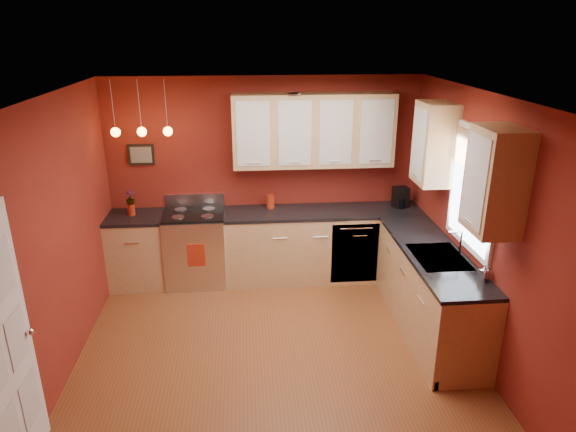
{
  "coord_description": "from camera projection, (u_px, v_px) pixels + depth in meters",
  "views": [
    {
      "loc": [
        -0.25,
        -4.34,
        3.16
      ],
      "look_at": [
        0.2,
        1.0,
        1.17
      ],
      "focal_mm": 32.0,
      "sensor_mm": 36.0,
      "label": 1
    }
  ],
  "objects": [
    {
      "name": "wall_front",
      "position": [
        299.0,
        394.0,
        2.76
      ],
      "size": [
        4.0,
        0.02,
        2.6
      ],
      "primitive_type": "cube",
      "color": "maroon",
      "rests_on": "floor"
    },
    {
      "name": "window",
      "position": [
        474.0,
        186.0,
        5.03
      ],
      "size": [
        0.06,
        1.02,
        1.22
      ],
      "color": "white",
      "rests_on": "wall_right"
    },
    {
      "name": "pendant_lights",
      "position": [
        142.0,
        131.0,
        6.0
      ],
      "size": [
        0.71,
        0.11,
        0.66
      ],
      "color": "#97979C",
      "rests_on": "ceiling"
    },
    {
      "name": "base_cabinets_back_left",
      "position": [
        139.0,
        251.0,
        6.57
      ],
      "size": [
        0.7,
        0.6,
        0.9
      ],
      "primitive_type": "cube",
      "color": "tan",
      "rests_on": "floor"
    },
    {
      "name": "counter_back_left",
      "position": [
        135.0,
        217.0,
        6.41
      ],
      "size": [
        0.7,
        0.62,
        0.04
      ],
      "primitive_type": "cube",
      "color": "black",
      "rests_on": "base_cabinets_back_left"
    },
    {
      "name": "wall_picture",
      "position": [
        141.0,
        155.0,
        6.42
      ],
      "size": [
        0.32,
        0.03,
        0.26
      ],
      "primitive_type": "cube",
      "color": "black",
      "rests_on": "wall_back"
    },
    {
      "name": "wall_left",
      "position": [
        51.0,
        249.0,
        4.56
      ],
      "size": [
        0.02,
        4.2,
        2.6
      ],
      "primitive_type": "cube",
      "color": "maroon",
      "rests_on": "floor"
    },
    {
      "name": "soap_pump",
      "position": [
        484.0,
        273.0,
        4.74
      ],
      "size": [
        0.1,
        0.1,
        0.16
      ],
      "primitive_type": "imported",
      "rotation": [
        0.0,
        0.0,
        0.41
      ],
      "color": "silver",
      "rests_on": "counter_right"
    },
    {
      "name": "upper_cabinets_right",
      "position": [
        461.0,
        160.0,
        4.95
      ],
      "size": [
        0.35,
        1.95,
        0.9
      ],
      "primitive_type": "cube",
      "color": "tan",
      "rests_on": "wall_right"
    },
    {
      "name": "base_cabinets_right",
      "position": [
        429.0,
        292.0,
        5.57
      ],
      "size": [
        0.6,
        2.1,
        0.9
      ],
      "primitive_type": "cube",
      "color": "tan",
      "rests_on": "floor"
    },
    {
      "name": "upper_cabinets_back",
      "position": [
        313.0,
        130.0,
        6.34
      ],
      "size": [
        2.0,
        0.35,
        0.9
      ],
      "primitive_type": "cube",
      "color": "tan",
      "rests_on": "wall_back"
    },
    {
      "name": "dishwasher_front",
      "position": [
        355.0,
        253.0,
        6.52
      ],
      "size": [
        0.6,
        0.02,
        0.8
      ],
      "primitive_type": "cube",
      "color": "silver",
      "rests_on": "base_cabinets_back_right"
    },
    {
      "name": "wall_back",
      "position": [
        265.0,
        178.0,
        6.68
      ],
      "size": [
        4.0,
        0.02,
        2.6
      ],
      "primitive_type": "cube",
      "color": "maroon",
      "rests_on": "floor"
    },
    {
      "name": "floor",
      "position": [
        276.0,
        360.0,
        5.18
      ],
      "size": [
        4.2,
        4.2,
        0.0
      ],
      "primitive_type": "plane",
      "color": "brown",
      "rests_on": "ground"
    },
    {
      "name": "wall_right",
      "position": [
        485.0,
        234.0,
        4.88
      ],
      "size": [
        0.02,
        4.2,
        2.6
      ],
      "primitive_type": "cube",
      "color": "maroon",
      "rests_on": "floor"
    },
    {
      "name": "door_left_wall",
      "position": [
        2.0,
        356.0,
        3.54
      ],
      "size": [
        0.12,
        0.82,
        2.05
      ],
      "color": "white",
      "rests_on": "floor"
    },
    {
      "name": "gas_range",
      "position": [
        196.0,
        247.0,
        6.62
      ],
      "size": [
        0.76,
        0.64,
        1.11
      ],
      "color": "silver",
      "rests_on": "floor"
    },
    {
      "name": "counter_right",
      "position": [
        433.0,
        252.0,
        5.41
      ],
      "size": [
        0.62,
        2.1,
        0.04
      ],
      "primitive_type": "cube",
      "color": "black",
      "rests_on": "base_cabinets_right"
    },
    {
      "name": "dish_towel",
      "position": [
        196.0,
        255.0,
        6.3
      ],
      "size": [
        0.22,
        0.01,
        0.3
      ],
      "primitive_type": "cube",
      "color": "#9F2711",
      "rests_on": "gas_range"
    },
    {
      "name": "sink",
      "position": [
        439.0,
        259.0,
        5.27
      ],
      "size": [
        0.5,
        0.7,
        0.33
      ],
      "color": "#97979C",
      "rests_on": "counter_right"
    },
    {
      "name": "red_vase",
      "position": [
        131.0,
        210.0,
        6.4
      ],
      "size": [
        0.09,
        0.09,
        0.14
      ],
      "primitive_type": "cylinder",
      "color": "#9F2711",
      "rests_on": "counter_back_left"
    },
    {
      "name": "coffee_maker",
      "position": [
        401.0,
        198.0,
        6.67
      ],
      "size": [
        0.21,
        0.2,
        0.27
      ],
      "rotation": [
        0.0,
        0.0,
        0.17
      ],
      "color": "black",
      "rests_on": "counter_back_right"
    },
    {
      "name": "red_canister",
      "position": [
        270.0,
        201.0,
        6.63
      ],
      "size": [
        0.12,
        0.12,
        0.18
      ],
      "color": "#9F2711",
      "rests_on": "counter_back_right"
    },
    {
      "name": "flowers",
      "position": [
        130.0,
        198.0,
        6.35
      ],
      "size": [
        0.11,
        0.11,
        0.19
      ],
      "primitive_type": "imported",
      "rotation": [
        0.0,
        0.0,
        0.02
      ],
      "color": "#9F2711",
      "rests_on": "red_vase"
    },
    {
      "name": "ceiling",
      "position": [
        274.0,
        98.0,
        4.27
      ],
      "size": [
        4.0,
        4.2,
        0.02
      ],
      "primitive_type": "cube",
      "color": "beige",
      "rests_on": "wall_back"
    },
    {
      "name": "counter_back_right",
      "position": [
        323.0,
        212.0,
        6.59
      ],
      "size": [
        2.54,
        0.62,
        0.04
      ],
      "primitive_type": "cube",
      "color": "black",
      "rests_on": "base_cabinets_back_right"
    },
    {
      "name": "base_cabinets_back_right",
      "position": [
        323.0,
        245.0,
        6.76
      ],
      "size": [
        2.54,
        0.6,
        0.9
      ],
      "primitive_type": "cube",
      "color": "tan",
      "rests_on": "floor"
    }
  ]
}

